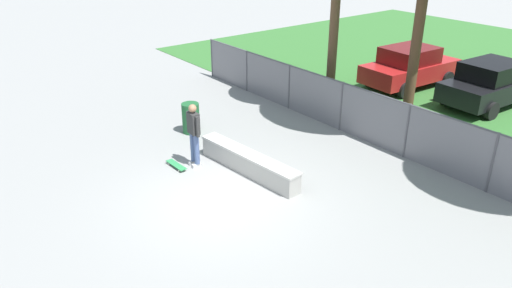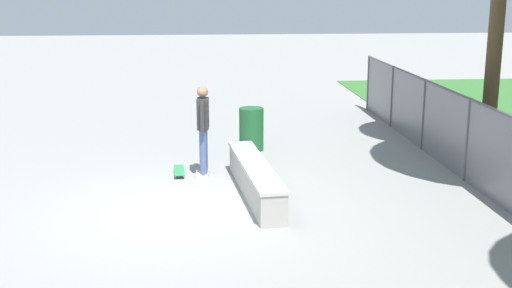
% 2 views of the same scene
% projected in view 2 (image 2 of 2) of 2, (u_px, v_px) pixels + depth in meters
% --- Properties ---
extents(ground_plane, '(80.00, 80.00, 0.00)m').
position_uv_depth(ground_plane, '(178.00, 210.00, 11.28)').
color(ground_plane, gray).
extents(concrete_ledge, '(3.54, 0.80, 0.59)m').
position_uv_depth(concrete_ledge, '(255.00, 179.00, 12.04)').
color(concrete_ledge, '#A8A59E').
rests_on(concrete_ledge, ground).
extents(skateboarder, '(0.60, 0.29, 1.82)m').
position_uv_depth(skateboarder, '(203.00, 127.00, 13.02)').
color(skateboarder, beige).
rests_on(skateboarder, ground).
extents(skateboard, '(0.81, 0.23, 0.09)m').
position_uv_depth(skateboard, '(179.00, 171.00, 13.41)').
color(skateboard, '#2D8C4C').
rests_on(skateboard, ground).
extents(chainlink_fence, '(17.82, 0.07, 1.64)m').
position_uv_depth(chainlink_fence, '(497.00, 152.00, 11.54)').
color(chainlink_fence, '#4C4C51').
rests_on(chainlink_fence, ground).
extents(trash_bin, '(0.56, 0.56, 0.99)m').
position_uv_depth(trash_bin, '(251.00, 129.00, 15.25)').
color(trash_bin, '#1E592D').
rests_on(trash_bin, ground).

